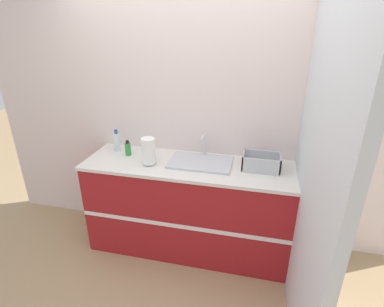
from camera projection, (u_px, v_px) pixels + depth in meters
ground_plane at (181, 265)px, 2.81m from camera, size 12.00×12.00×0.00m
wall_back at (196, 114)px, 2.84m from camera, size 4.29×0.06×2.60m
wall_right at (308, 133)px, 2.35m from camera, size 0.06×2.58×2.60m
counter_cabinet at (188, 207)px, 2.89m from camera, size 1.91×0.61×0.92m
sink at (201, 161)px, 2.72m from camera, size 0.56×0.37×0.22m
paper_towel_roll at (148, 151)px, 2.65m from camera, size 0.12×0.12×0.25m
dish_rack at (261, 164)px, 2.59m from camera, size 0.32×0.21×0.14m
bottle_green at (128, 149)px, 2.86m from camera, size 0.06×0.06×0.15m
bottle_clear at (117, 142)px, 2.95m from camera, size 0.06×0.06×0.22m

